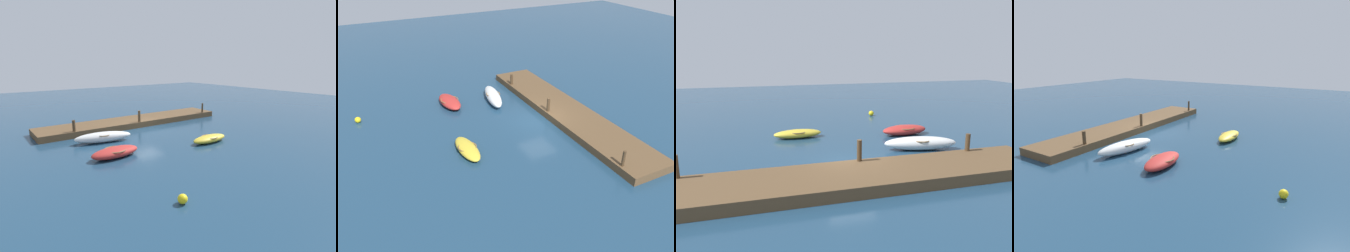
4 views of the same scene
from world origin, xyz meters
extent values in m
plane|color=navy|center=(0.00, 0.00, 0.00)|extent=(84.00, 84.00, 0.00)
cube|color=brown|center=(0.00, -2.45, 0.28)|extent=(18.79, 3.47, 0.56)
ellipsoid|color=white|center=(5.07, 1.61, 0.41)|extent=(4.56, 2.06, 0.83)
torus|color=olive|center=(5.07, 1.61, 0.64)|extent=(1.46, 1.46, 0.07)
ellipsoid|color=#B72D28|center=(5.84, 5.32, 0.35)|extent=(3.44, 1.63, 0.69)
torus|color=olive|center=(5.84, 5.32, 0.54)|extent=(1.59, 1.59, 0.07)
ellipsoid|color=gold|center=(-1.66, 6.60, 0.29)|extent=(3.32, 1.28, 0.58)
torus|color=olive|center=(-1.66, 6.60, 0.45)|extent=(1.30, 1.30, 0.07)
cylinder|color=#47331E|center=(-8.03, -0.96, 1.08)|extent=(0.19, 0.19, 1.05)
cylinder|color=#47331E|center=(0.26, -0.96, 1.10)|extent=(0.24, 0.24, 1.08)
cylinder|color=#47331E|center=(6.51, -0.96, 1.03)|extent=(0.25, 0.25, 0.95)
sphere|color=yellow|center=(6.10, 12.68, 0.23)|extent=(0.46, 0.46, 0.46)
camera|label=1|loc=(13.15, 21.13, 6.22)|focal=28.89mm
camera|label=2|loc=(-20.20, 13.01, 12.85)|focal=37.03mm
camera|label=3|loc=(-5.04, -16.31, 5.99)|focal=36.48mm
camera|label=4|loc=(19.39, 15.16, 6.81)|focal=30.70mm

